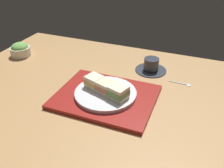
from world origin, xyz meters
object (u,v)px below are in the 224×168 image
object	(u,v)px
sandwich_plate	(106,94)
sandwich_far	(118,93)
sandwich_near	(95,81)
coffee_cup	(151,66)
teaspoon	(186,84)
sandwich_middle	(106,87)
salad_bowl	(20,50)

from	to	relation	value
sandwich_plate	sandwich_far	world-z (taller)	sandwich_far
sandwich_near	coffee_cup	bearing A→B (deg)	58.94
sandwich_near	sandwich_plate	bearing A→B (deg)	-20.04
sandwich_far	teaspoon	world-z (taller)	sandwich_far
sandwich_plate	sandwich_middle	size ratio (longest dim) A/B	3.12
sandwich_plate	coffee_cup	world-z (taller)	coffee_cup
sandwich_plate	sandwich_middle	bearing A→B (deg)	136.74
sandwich_plate	sandwich_far	distance (cm)	6.97
teaspoon	sandwich_plate	bearing A→B (deg)	-140.87
salad_bowl	teaspoon	xyz separation A→B (cm)	(84.20, 2.51, -3.04)
coffee_cup	sandwich_plate	bearing A→B (deg)	-109.75
sandwich_far	salad_bowl	world-z (taller)	sandwich_far
salad_bowl	coffee_cup	size ratio (longest dim) A/B	0.70
sandwich_far	salad_bowl	distance (cm)	66.41
teaspoon	sandwich_near	bearing A→B (deg)	-148.73
coffee_cup	teaspoon	xyz separation A→B (cm)	(16.88, -6.82, -2.05)
coffee_cup	teaspoon	size ratio (longest dim) A/B	1.46
sandwich_far	salad_bowl	bearing A→B (deg)	160.81
sandwich_middle	salad_bowl	size ratio (longest dim) A/B	0.75
teaspoon	sandwich_middle	bearing A→B (deg)	-140.87
sandwich_middle	coffee_cup	xyz separation A→B (cm)	(10.43, 29.04, -3.09)
sandwich_near	sandwich_far	xyz separation A→B (cm)	(11.58, -4.22, 0.14)
sandwich_near	sandwich_far	bearing A→B (deg)	-20.04
sandwich_plate	sandwich_middle	xyz separation A→B (cm)	(-0.00, 0.00, 3.04)
sandwich_near	coffee_cup	world-z (taller)	sandwich_near
coffee_cup	teaspoon	distance (cm)	18.33
sandwich_plate	sandwich_far	size ratio (longest dim) A/B	3.07
sandwich_far	sandwich_near	bearing A→B (deg)	159.96
sandwich_plate	coffee_cup	bearing A→B (deg)	70.25
salad_bowl	sandwich_near	bearing A→B (deg)	-19.00
sandwich_far	teaspoon	size ratio (longest dim) A/B	0.78
sandwich_plate	sandwich_near	size ratio (longest dim) A/B	2.99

